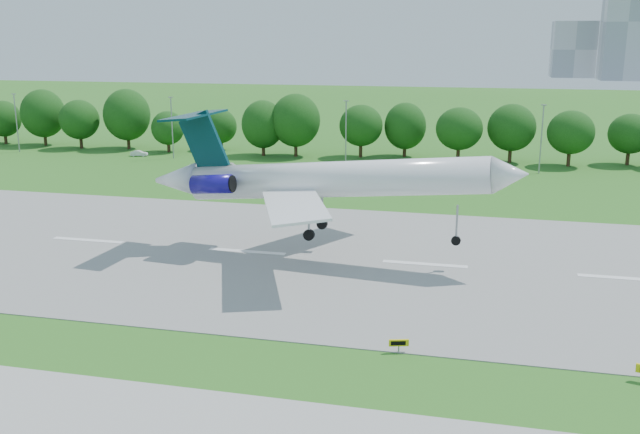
{
  "coord_description": "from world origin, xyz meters",
  "views": [
    {
      "loc": [
        5.73,
        -48.11,
        23.75
      ],
      "look_at": [
        -9.86,
        18.0,
        6.44
      ],
      "focal_mm": 40.0,
      "sensor_mm": 36.0,
      "label": 1
    }
  ],
  "objects_px": {
    "taxi_sign_left": "(399,343)",
    "service_vehicle_a": "(139,153)",
    "service_vehicle_b": "(231,166)",
    "airliner": "(317,178)"
  },
  "relations": [
    {
      "from": "taxi_sign_left",
      "to": "service_vehicle_a",
      "type": "bearing_deg",
      "value": 112.0
    },
    {
      "from": "service_vehicle_a",
      "to": "taxi_sign_left",
      "type": "bearing_deg",
      "value": -157.64
    },
    {
      "from": "taxi_sign_left",
      "to": "service_vehicle_b",
      "type": "bearing_deg",
      "value": 103.21
    },
    {
      "from": "airliner",
      "to": "taxi_sign_left",
      "type": "bearing_deg",
      "value": -58.1
    },
    {
      "from": "airliner",
      "to": "service_vehicle_b",
      "type": "bearing_deg",
      "value": 123.93
    },
    {
      "from": "service_vehicle_a",
      "to": "service_vehicle_b",
      "type": "height_order",
      "value": "service_vehicle_b"
    },
    {
      "from": "service_vehicle_b",
      "to": "taxi_sign_left",
      "type": "bearing_deg",
      "value": -152.87
    },
    {
      "from": "service_vehicle_a",
      "to": "airliner",
      "type": "bearing_deg",
      "value": -154.3
    },
    {
      "from": "taxi_sign_left",
      "to": "service_vehicle_b",
      "type": "height_order",
      "value": "service_vehicle_b"
    },
    {
      "from": "airliner",
      "to": "service_vehicle_a",
      "type": "bearing_deg",
      "value": 135.44
    }
  ]
}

